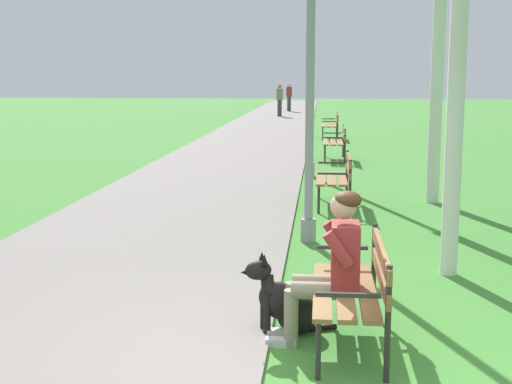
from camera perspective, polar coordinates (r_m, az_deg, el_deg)
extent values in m
plane|color=#478E38|center=(5.19, 3.47, -15.03)|extent=(120.00, 120.00, 0.00)
cube|color=gray|center=(28.89, 0.81, 5.15)|extent=(3.68, 60.00, 0.04)
cube|color=olive|center=(5.75, 5.31, -7.79)|extent=(0.14, 1.50, 0.04)
cube|color=olive|center=(5.75, 7.07, -7.81)|extent=(0.14, 1.50, 0.04)
cube|color=olive|center=(5.76, 8.83, -7.82)|extent=(0.14, 1.50, 0.04)
cube|color=olive|center=(5.73, 9.92, -6.49)|extent=(0.04, 1.50, 0.11)
cube|color=olive|center=(5.68, 9.97, -4.74)|extent=(0.04, 1.50, 0.11)
cylinder|color=#2D2B28|center=(6.47, 5.06, -7.89)|extent=(0.04, 0.04, 0.45)
cylinder|color=#2D2B28|center=(6.44, 9.39, -6.23)|extent=(0.04, 0.04, 0.85)
cube|color=#2D2B28|center=(6.37, 6.92, -4.43)|extent=(0.45, 0.04, 0.03)
cylinder|color=#2D2B28|center=(5.17, 4.99, -12.42)|extent=(0.04, 0.04, 0.45)
cylinder|color=#2D2B28|center=(5.12, 10.49, -10.37)|extent=(0.04, 0.04, 0.85)
cube|color=#2D2B28|center=(5.04, 7.35, -8.16)|extent=(0.45, 0.04, 0.03)
cube|color=olive|center=(11.78, 5.18, 1.07)|extent=(0.14, 1.50, 0.04)
cube|color=olive|center=(11.78, 6.04, 1.06)|extent=(0.14, 1.50, 0.04)
cube|color=olive|center=(11.78, 6.89, 1.05)|extent=(0.14, 1.50, 0.04)
cube|color=olive|center=(11.77, 7.41, 1.71)|extent=(0.04, 1.50, 0.11)
cube|color=olive|center=(11.74, 7.43, 2.58)|extent=(0.04, 1.50, 0.11)
cylinder|color=#2D2B28|center=(12.49, 5.06, 0.51)|extent=(0.04, 0.04, 0.45)
cylinder|color=#2D2B28|center=(12.47, 7.28, 1.38)|extent=(0.04, 0.04, 0.85)
cube|color=#2D2B28|center=(12.44, 6.01, 2.34)|extent=(0.45, 0.04, 0.03)
cylinder|color=#2D2B28|center=(11.13, 5.03, -0.58)|extent=(0.04, 0.04, 0.45)
cylinder|color=#2D2B28|center=(11.11, 7.52, 0.40)|extent=(0.04, 0.04, 0.85)
cube|color=#2D2B28|center=(11.07, 6.10, 1.47)|extent=(0.45, 0.04, 0.03)
cube|color=olive|center=(18.13, 5.61, 3.97)|extent=(0.14, 1.50, 0.04)
cube|color=olive|center=(18.14, 6.16, 3.96)|extent=(0.14, 1.50, 0.04)
cube|color=olive|center=(18.14, 6.72, 3.95)|extent=(0.14, 1.50, 0.04)
cube|color=olive|center=(18.13, 7.06, 4.39)|extent=(0.04, 1.50, 0.11)
cube|color=olive|center=(18.12, 7.07, 4.95)|extent=(0.04, 1.50, 0.11)
cylinder|color=#2D2B28|center=(18.84, 5.51, 3.49)|extent=(0.04, 0.04, 0.45)
cylinder|color=#2D2B28|center=(18.83, 6.99, 4.07)|extent=(0.04, 0.04, 0.85)
cube|color=#2D2B28|center=(18.81, 6.14, 4.70)|extent=(0.45, 0.04, 0.03)
cylinder|color=#2D2B28|center=(17.47, 5.53, 3.03)|extent=(0.04, 0.04, 0.45)
cylinder|color=#2D2B28|center=(17.46, 7.12, 3.65)|extent=(0.04, 0.04, 0.85)
cube|color=#2D2B28|center=(17.43, 6.21, 4.34)|extent=(0.45, 0.04, 0.03)
cube|color=olive|center=(24.18, 5.42, 5.31)|extent=(0.14, 1.50, 0.04)
cube|color=olive|center=(24.19, 5.84, 5.31)|extent=(0.14, 1.50, 0.04)
cube|color=olive|center=(24.19, 6.26, 5.30)|extent=(0.14, 1.50, 0.04)
cube|color=olive|center=(24.18, 6.51, 5.63)|extent=(0.04, 1.50, 0.11)
cube|color=olive|center=(24.17, 6.52, 6.05)|extent=(0.04, 1.50, 0.11)
cylinder|color=#2D2B28|center=(24.89, 5.36, 4.91)|extent=(0.04, 0.04, 0.45)
cylinder|color=#2D2B28|center=(24.88, 6.47, 5.35)|extent=(0.04, 0.04, 0.85)
cube|color=#2D2B28|center=(24.86, 5.83, 5.83)|extent=(0.45, 0.04, 0.03)
cylinder|color=#2D2B28|center=(23.51, 5.36, 4.65)|extent=(0.04, 0.04, 0.45)
cylinder|color=#2D2B28|center=(23.50, 6.54, 5.12)|extent=(0.04, 0.04, 0.85)
cube|color=#2D2B28|center=(23.48, 5.86, 5.63)|extent=(0.45, 0.04, 0.03)
cylinder|color=gray|center=(5.85, 4.97, -7.28)|extent=(0.42, 0.14, 0.14)
cylinder|color=gray|center=(5.92, 2.88, -9.43)|extent=(0.11, 0.11, 0.47)
cube|color=silver|center=(5.99, 2.08, -11.22)|extent=(0.24, 0.09, 0.07)
cylinder|color=gray|center=(5.65, 4.96, -7.86)|extent=(0.42, 0.14, 0.14)
cylinder|color=gray|center=(5.73, 2.79, -10.07)|extent=(0.11, 0.11, 0.47)
cube|color=silver|center=(5.81, 1.97, -11.91)|extent=(0.24, 0.09, 0.07)
cube|color=maroon|center=(5.68, 7.13, -5.09)|extent=(0.22, 0.36, 0.52)
cylinder|color=maroon|center=(5.85, 6.50, -3.64)|extent=(0.25, 0.09, 0.30)
cylinder|color=maroon|center=(5.46, 6.58, -4.59)|extent=(0.25, 0.09, 0.30)
sphere|color=tan|center=(5.60, 7.01, -1.12)|extent=(0.21, 0.21, 0.21)
ellipsoid|color=#472D19|center=(5.59, 7.32, -0.62)|extent=(0.22, 0.23, 0.14)
ellipsoid|color=black|center=(6.06, 3.37, -9.72)|extent=(0.43, 0.38, 0.32)
ellipsoid|color=black|center=(5.99, 1.98, -8.70)|extent=(0.54, 0.36, 0.48)
ellipsoid|color=black|center=(5.99, 2.45, -8.32)|extent=(0.40, 0.29, 0.27)
cylinder|color=black|center=(6.04, 0.62, -9.47)|extent=(0.06, 0.06, 0.38)
cylinder|color=black|center=(5.93, 0.89, -9.84)|extent=(0.06, 0.06, 0.38)
cylinder|color=black|center=(5.92, 0.95, -7.44)|extent=(0.16, 0.19, 0.19)
ellipsoid|color=black|center=(5.87, 0.19, -6.28)|extent=(0.25, 0.20, 0.16)
cone|color=black|center=(5.85, -0.78, -6.43)|extent=(0.12, 0.12, 0.09)
cone|color=black|center=(5.89, 0.47, -5.20)|extent=(0.06, 0.06, 0.09)
cone|color=black|center=(5.81, 0.67, -5.42)|extent=(0.06, 0.06, 0.09)
cylinder|color=black|center=(6.17, 5.17, -10.75)|extent=(0.28, 0.13, 0.04)
cylinder|color=gray|center=(9.27, 4.20, -3.07)|extent=(0.20, 0.20, 0.30)
cylinder|color=gray|center=(9.06, 4.33, 7.59)|extent=(0.11, 0.11, 3.73)
cylinder|color=gray|center=(15.20, 4.33, 1.81)|extent=(0.20, 0.20, 0.30)
cylinder|color=gray|center=(15.07, 4.42, 9.15)|extent=(0.11, 0.11, 4.18)
cylinder|color=silver|center=(7.79, 15.82, 10.41)|extent=(0.18, 0.18, 4.66)
cylinder|color=silver|center=(9.79, 15.76, 10.40)|extent=(0.21, 0.21, 4.75)
cylinder|color=silver|center=(12.30, 14.32, 10.13)|extent=(0.21, 0.21, 4.73)
cylinder|color=#383842|center=(36.55, 1.90, 6.69)|extent=(0.22, 0.22, 0.88)
cube|color=#6B7F5B|center=(36.53, 1.90, 7.82)|extent=(0.32, 0.20, 0.56)
sphere|color=#A37556|center=(36.52, 1.91, 8.43)|extent=(0.20, 0.20, 0.20)
cylinder|color=#383842|center=(41.69, 2.66, 7.02)|extent=(0.22, 0.22, 0.88)
cube|color=maroon|center=(41.67, 2.66, 8.01)|extent=(0.32, 0.20, 0.56)
sphere|color=beige|center=(41.66, 2.67, 8.54)|extent=(0.20, 0.20, 0.20)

